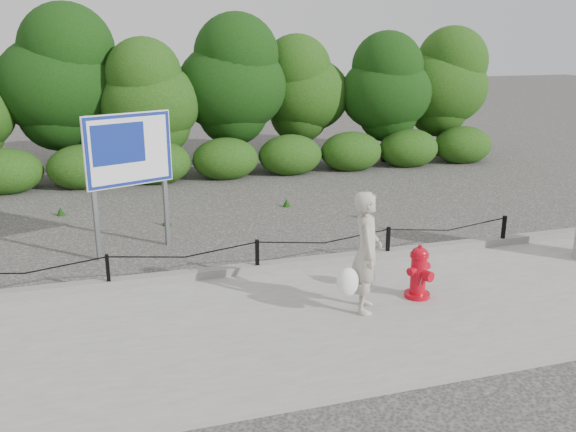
{
  "coord_description": "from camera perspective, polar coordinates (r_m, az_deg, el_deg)",
  "views": [
    {
      "loc": [
        -2.38,
        -9.67,
        4.08
      ],
      "look_at": [
        0.62,
        0.2,
        1.0
      ],
      "focal_mm": 38.0,
      "sensor_mm": 36.0,
      "label": 1
    }
  ],
  "objects": [
    {
      "name": "advertising_sign",
      "position": [
        11.75,
        -14.68,
        5.44
      ],
      "size": [
        1.6,
        0.68,
        2.71
      ],
      "rotation": [
        0.0,
        0.0,
        0.36
      ],
      "color": "slate",
      "rests_on": "ground"
    },
    {
      "name": "sidewalk",
      "position": [
        8.99,
        0.29,
        -10.08
      ],
      "size": [
        14.0,
        4.0,
        0.08
      ],
      "primitive_type": "cube",
      "color": "gray",
      "rests_on": "ground"
    },
    {
      "name": "fire_hydrant",
      "position": [
        9.82,
        12.15,
        -5.19
      ],
      "size": [
        0.53,
        0.53,
        0.87
      ],
      "rotation": [
        0.0,
        0.0,
        0.4
      ],
      "color": "#BA0616",
      "rests_on": "sidewalk"
    },
    {
      "name": "treeline",
      "position": [
        18.9,
        -9.06,
        11.85
      ],
      "size": [
        20.43,
        3.7,
        4.85
      ],
      "color": "black",
      "rests_on": "ground"
    },
    {
      "name": "curb",
      "position": [
        10.76,
        -2.95,
        -4.84
      ],
      "size": [
        14.0,
        0.22,
        0.14
      ],
      "primitive_type": "cube",
      "color": "slate",
      "rests_on": "sidewalk"
    },
    {
      "name": "pedestrian",
      "position": [
        9.05,
        7.25,
        -3.56
      ],
      "size": [
        0.85,
        0.79,
        1.85
      ],
      "rotation": [
        0.0,
        0.0,
        1.18
      ],
      "color": "#AEA695",
      "rests_on": "sidewalk"
    },
    {
      "name": "chain_barrier",
      "position": [
        10.6,
        -2.91,
        -3.39
      ],
      "size": [
        10.06,
        0.06,
        0.6
      ],
      "color": "black",
      "rests_on": "sidewalk"
    },
    {
      "name": "ground",
      "position": [
        10.77,
        -2.87,
        -5.67
      ],
      "size": [
        90.0,
        90.0,
        0.0
      ],
      "primitive_type": "plane",
      "color": "#2D2B28",
      "rests_on": "ground"
    }
  ]
}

